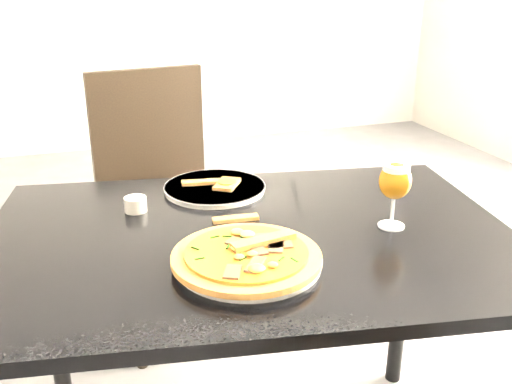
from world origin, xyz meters
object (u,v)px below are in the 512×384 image
object	(u,v)px
chair_far	(162,193)
beer_glass	(395,181)
pizza	(247,255)
dining_table	(251,268)

from	to	relation	value
chair_far	beer_glass	bearing A→B (deg)	-74.67
chair_far	pizza	bearing A→B (deg)	-96.68
pizza	dining_table	bearing A→B (deg)	69.50
dining_table	beer_glass	size ratio (longest dim) A/B	8.44
chair_far	beer_glass	xyz separation A→B (m)	(0.39, -0.93, 0.32)
dining_table	chair_far	size ratio (longest dim) A/B	1.35
chair_far	beer_glass	distance (m)	1.06
dining_table	chair_far	xyz separation A→B (m)	(-0.07, 0.86, -0.12)
dining_table	beer_glass	bearing A→B (deg)	-2.93
pizza	beer_glass	xyz separation A→B (m)	(0.38, 0.08, 0.09)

